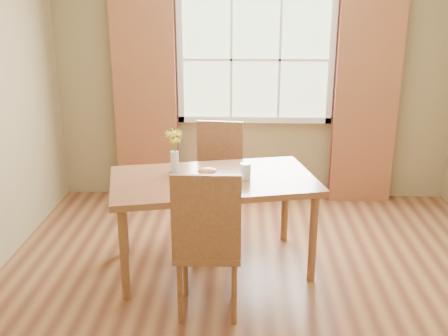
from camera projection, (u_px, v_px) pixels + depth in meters
room at (260, 113)px, 3.68m from camera, size 4.24×3.84×2.74m
window at (255, 60)px, 5.41m from camera, size 1.62×0.06×1.32m
curtain_left at (145, 99)px, 5.49m from camera, size 0.65×0.08×2.20m
curtain_right at (366, 100)px, 5.41m from camera, size 0.65×0.08×2.20m
dining_table at (213, 188)px, 4.13m from camera, size 1.74×1.22×0.77m
chair_near at (207, 239)px, 3.48m from camera, size 0.45×0.45×1.08m
chair_far at (219, 173)px, 4.84m from camera, size 0.47×0.47×1.04m
placemat at (209, 185)px, 3.95m from camera, size 0.50×0.41×0.01m
plate at (201, 181)px, 4.01m from camera, size 0.35×0.35×0.01m
croissant_sandwich at (207, 175)px, 3.94m from camera, size 0.17×0.13×0.11m
water_glass at (245, 171)px, 4.07m from camera, size 0.08×0.08×0.13m
flower_vase at (174, 147)px, 4.19m from camera, size 0.14×0.14×0.35m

